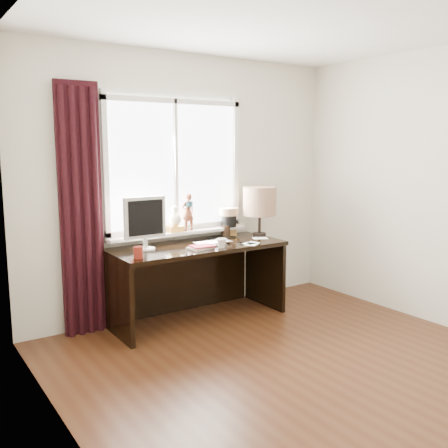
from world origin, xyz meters
TOP-DOWN VIEW (x-y plane):
  - floor at (0.00, 0.00)m, footprint 3.50×4.00m
  - ceiling at (0.00, 0.00)m, footprint 3.50×4.00m
  - wall_back at (0.00, 2.00)m, footprint 3.50×0.00m
  - wall_left at (-1.75, 0.00)m, footprint 0.00×4.00m
  - laptop at (0.04, 1.57)m, footprint 0.38×0.26m
  - mug at (0.01, 1.38)m, footprint 0.12×0.12m
  - red_cup at (-0.82, 1.41)m, footprint 0.08×0.08m
  - window at (-0.12, 1.95)m, footprint 1.52×0.23m
  - curtain at (-1.13, 1.91)m, footprint 0.38×0.09m
  - desk at (-0.10, 1.73)m, footprint 1.70×0.70m
  - monitor at (-0.61, 1.71)m, footprint 0.40×0.18m
  - notebook_stack at (-0.17, 1.46)m, footprint 0.24×0.19m
  - brush_holder at (0.37, 1.85)m, footprint 0.09×0.09m
  - icon_frame at (0.46, 1.86)m, footprint 0.10×0.04m
  - table_lamp at (0.70, 1.69)m, footprint 0.35×0.35m
  - loose_papers at (0.45, 1.45)m, footprint 0.45×0.37m
  - desk_cables at (0.29, 1.62)m, footprint 0.40×0.51m

SIDE VIEW (x-z plane):
  - floor at x=0.00m, z-range 0.00..0.00m
  - desk at x=-0.10m, z-range 0.13..0.88m
  - loose_papers at x=0.45m, z-range 0.75..0.75m
  - desk_cables at x=0.29m, z-range 0.75..0.76m
  - laptop at x=0.04m, z-range 0.75..0.78m
  - notebook_stack at x=-0.17m, z-range 0.75..0.78m
  - mug at x=0.01m, z-range 0.75..0.85m
  - red_cup at x=-0.82m, z-range 0.75..0.85m
  - brush_holder at x=0.37m, z-range 0.69..0.94m
  - icon_frame at x=0.46m, z-range 0.75..0.88m
  - monitor at x=-0.61m, z-range 0.78..1.27m
  - table_lamp at x=0.70m, z-range 0.85..1.37m
  - curtain at x=-1.13m, z-range -0.01..2.24m
  - wall_back at x=0.00m, z-range 0.00..2.60m
  - wall_left at x=-1.75m, z-range 0.00..2.60m
  - window at x=-0.12m, z-range 0.61..2.01m
  - ceiling at x=0.00m, z-range 2.60..2.60m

